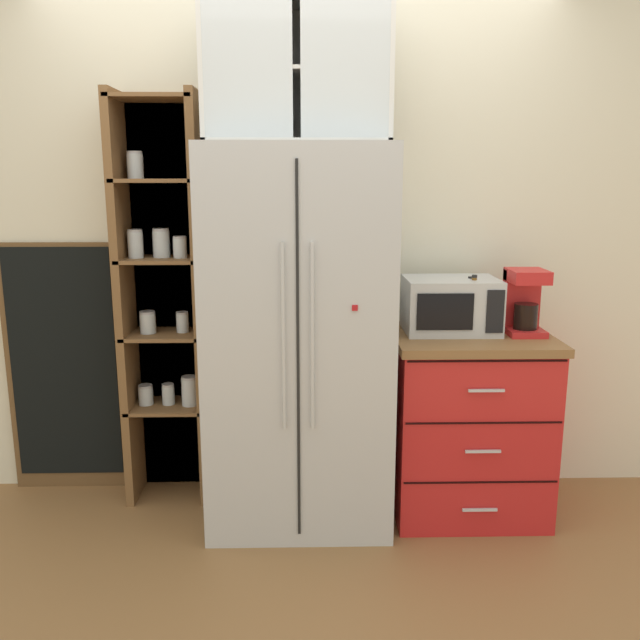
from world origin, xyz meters
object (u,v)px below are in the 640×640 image
Objects in this scene: bottle_clear at (470,308)px; chalkboard_menu at (65,368)px; coffee_maker at (524,301)px; mug_navy at (475,326)px; refrigerator at (299,338)px; microwave at (451,305)px; bottle_amber at (473,308)px.

chalkboard_menu is (-2.04, 0.23, -0.35)m from bottle_clear.
chalkboard_menu is at bearing 173.32° from coffee_maker.
bottle_clear reaches higher than mug_navy.
microwave is (0.73, 0.08, 0.14)m from refrigerator.
bottle_amber is (0.82, 0.02, 0.14)m from refrigerator.
chalkboard_menu is (-1.22, 0.31, -0.23)m from refrigerator.
mug_navy is at bearing -87.35° from bottle_amber.
refrigerator is 1.28m from chalkboard_menu.
bottle_amber is at bearing -7.94° from chalkboard_menu.
refrigerator is at bearing -177.77° from coffee_maker.
coffee_maker is (1.07, 0.04, 0.17)m from refrigerator.
refrigerator is at bearing -14.26° from chalkboard_menu.
bottle_clear is (-0.25, 0.04, -0.04)m from coffee_maker.
coffee_maker is 0.27m from mug_navy.
chalkboard_menu is at bearing 173.39° from microwave.
bottle_clear is at bearing -6.30° from chalkboard_menu.
chalkboard_menu is (-2.04, 0.32, -0.29)m from mug_navy.
microwave is 1.64× the size of bottle_clear.
mug_navy is 0.41× the size of bottle_clear.
coffee_maker is at bearing -7.05° from microwave.
bottle_amber is (-0.25, -0.02, -0.03)m from coffee_maker.
refrigerator is 0.75m from microwave.
mug_navy is (0.10, -0.10, -0.08)m from microwave.
refrigerator is 6.22× the size of bottle_amber.
bottle_clear is at bearing 5.83° from refrigerator.
microwave is at bearing 147.75° from bottle_amber.
microwave is 0.11m from bottle_amber.
microwave is 1.42× the size of coffee_maker.
bottle_amber is at bearing -90.00° from bottle_clear.
refrigerator reaches higher than bottle_clear.
refrigerator reaches higher than coffee_maker.
bottle_amber is 2.09m from chalkboard_menu.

